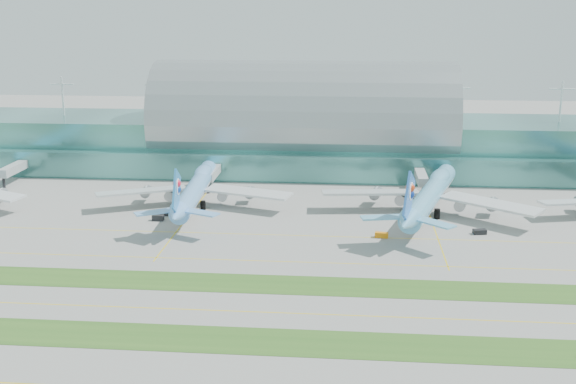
# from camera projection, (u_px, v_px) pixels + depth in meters

# --- Properties ---
(ground) EXTENTS (700.00, 700.00, 0.00)m
(ground) POSITION_uv_depth(u_px,v_px,m) (268.00, 288.00, 170.52)
(ground) COLOR gray
(ground) RESTS_ON ground
(terminal) EXTENTS (340.00, 69.10, 36.00)m
(terminal) POSITION_uv_depth(u_px,v_px,m) (304.00, 133.00, 290.98)
(terminal) COLOR #3D7A75
(terminal) RESTS_ON ground
(grass_strip_near) EXTENTS (420.00, 12.00, 0.08)m
(grass_strip_near) POSITION_uv_depth(u_px,v_px,m) (251.00, 341.00, 143.54)
(grass_strip_near) COLOR #2D591E
(grass_strip_near) RESTS_ON ground
(grass_strip_far) EXTENTS (420.00, 12.00, 0.08)m
(grass_strip_far) POSITION_uv_depth(u_px,v_px,m) (268.00, 284.00, 172.44)
(grass_strip_far) COLOR #2D591E
(grass_strip_far) RESTS_ON ground
(taxiline_b) EXTENTS (420.00, 0.35, 0.01)m
(taxiline_b) POSITION_uv_depth(u_px,v_px,m) (260.00, 312.00, 157.03)
(taxiline_b) COLOR yellow
(taxiline_b) RESTS_ON ground
(taxiline_c) EXTENTS (420.00, 0.35, 0.01)m
(taxiline_c) POSITION_uv_depth(u_px,v_px,m) (276.00, 261.00, 187.86)
(taxiline_c) COLOR yellow
(taxiline_c) RESTS_ON ground
(taxiline_d) EXTENTS (420.00, 0.35, 0.01)m
(taxiline_d) POSITION_uv_depth(u_px,v_px,m) (283.00, 235.00, 209.06)
(taxiline_d) COLOR yellow
(taxiline_d) RESTS_ON ground
(airliner_b) EXTENTS (64.85, 73.68, 20.28)m
(airliner_b) POSITION_uv_depth(u_px,v_px,m) (196.00, 188.00, 237.36)
(airliner_b) COLOR #6DAEF1
(airliner_b) RESTS_ON ground
(airliner_c) EXTENTS (66.93, 77.45, 21.72)m
(airliner_c) POSITION_uv_depth(u_px,v_px,m) (430.00, 194.00, 228.37)
(airliner_c) COLOR #65B5DF
(airliner_c) RESTS_ON ground
(gse_c) EXTENTS (3.58, 2.02, 1.76)m
(gse_c) POSITION_uv_depth(u_px,v_px,m) (158.00, 218.00, 222.85)
(gse_c) COLOR black
(gse_c) RESTS_ON ground
(gse_d) EXTENTS (3.61, 2.70, 1.65)m
(gse_d) POSITION_uv_depth(u_px,v_px,m) (164.00, 213.00, 228.04)
(gse_d) COLOR black
(gse_d) RESTS_ON ground
(gse_e) EXTENTS (3.93, 2.13, 1.53)m
(gse_e) POSITION_uv_depth(u_px,v_px,m) (382.00, 235.00, 206.67)
(gse_e) COLOR orange
(gse_e) RESTS_ON ground
(gse_f) EXTENTS (4.07, 2.72, 1.40)m
(gse_f) POSITION_uv_depth(u_px,v_px,m) (480.00, 232.00, 209.84)
(gse_f) COLOR black
(gse_f) RESTS_ON ground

